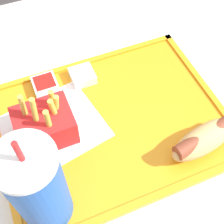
% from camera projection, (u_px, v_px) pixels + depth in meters
% --- Properties ---
extents(dining_table, '(1.24, 0.90, 0.71)m').
position_uv_depth(dining_table, '(106.00, 202.00, 0.85)').
color(dining_table, beige).
rests_on(dining_table, ground_plane).
extents(food_tray, '(0.41, 0.32, 0.01)m').
position_uv_depth(food_tray, '(112.00, 123.00, 0.57)').
color(food_tray, orange).
rests_on(food_tray, dining_table).
extents(paper_napkin, '(0.20, 0.18, 0.00)m').
position_uv_depth(paper_napkin, '(52.00, 128.00, 0.56)').
color(paper_napkin, white).
rests_on(paper_napkin, food_tray).
extents(soda_cup, '(0.08, 0.08, 0.21)m').
position_uv_depth(soda_cup, '(38.00, 188.00, 0.41)').
color(soda_cup, '#194CA5').
rests_on(soda_cup, food_tray).
extents(hot_dog_far, '(0.14, 0.07, 0.05)m').
position_uv_depth(hot_dog_far, '(205.00, 139.00, 0.52)').
color(hot_dog_far, tan).
rests_on(hot_dog_far, food_tray).
extents(fries_carton, '(0.10, 0.08, 0.11)m').
position_uv_depth(fries_carton, '(45.00, 125.00, 0.53)').
color(fries_carton, red).
rests_on(fries_carton, food_tray).
extents(sauce_cup_mayo, '(0.05, 0.05, 0.02)m').
position_uv_depth(sauce_cup_mayo, '(82.00, 76.00, 0.62)').
color(sauce_cup_mayo, silver).
rests_on(sauce_cup_mayo, food_tray).
extents(sauce_cup_ketchup, '(0.05, 0.05, 0.02)m').
position_uv_depth(sauce_cup_ketchup, '(45.00, 85.00, 0.61)').
color(sauce_cup_ketchup, silver).
rests_on(sauce_cup_ketchup, food_tray).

